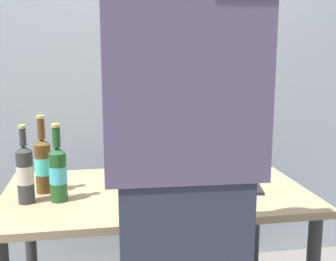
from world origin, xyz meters
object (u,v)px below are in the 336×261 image
beer_bottle_green (58,172)px  person_figure (183,184)px  beer_bottle_brown (25,173)px  beer_bottle_dark (43,163)px  laptop (217,173)px

beer_bottle_green → person_figure: bearing=-53.7°
person_figure → beer_bottle_brown: bearing=134.1°
beer_bottle_brown → beer_bottle_dark: bearing=64.7°
person_figure → beer_bottle_green: bearing=126.3°
beer_bottle_green → beer_bottle_brown: bearing=179.8°
laptop → person_figure: size_ratio=0.23×
person_figure → beer_bottle_dark: bearing=125.4°
beer_bottle_brown → beer_bottle_green: 0.12m
beer_bottle_green → laptop: bearing=10.9°
beer_bottle_dark → person_figure: person_figure is taller
beer_bottle_green → person_figure: size_ratio=0.17×
laptop → beer_bottle_dark: beer_bottle_dark is taller
beer_bottle_brown → beer_bottle_green: size_ratio=1.00×
beer_bottle_brown → beer_bottle_green: beer_bottle_green is taller
beer_bottle_brown → person_figure: 0.73m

